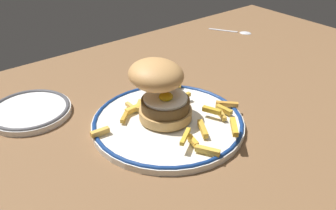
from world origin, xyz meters
The scene contains 6 objects.
ground_plane centered at (0.00, 0.00, -2.00)cm, with size 145.27×80.18×4.00cm, color brown.
dinner_plate centered at (-3.40, -4.12, 0.84)cm, with size 28.65×28.65×1.60cm.
burger centered at (-3.78, -2.30, 7.33)cm, with size 14.53×14.55×11.35cm.
fries_pile centered at (-1.34, -6.35, 2.37)cm, with size 28.03×25.13×2.76cm.
side_plate centered at (-22.18, 16.22, 0.83)cm, with size 16.05×16.05×1.60cm.
spoon centered at (46.05, 21.96, 0.36)cm, with size 8.30×12.28×0.90cm.
Camera 1 is at (-40.12, -50.03, 39.55)cm, focal length 39.97 mm.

